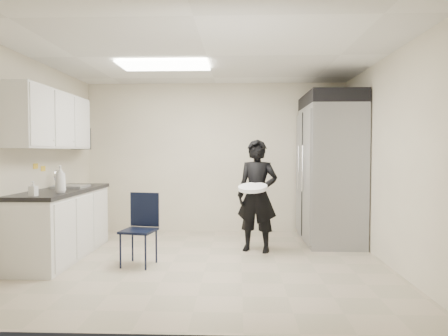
{
  "coord_description": "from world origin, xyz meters",
  "views": [
    {
      "loc": [
        0.4,
        -5.0,
        1.41
      ],
      "look_at": [
        0.21,
        0.2,
        1.2
      ],
      "focal_mm": 32.0,
      "sensor_mm": 36.0,
      "label": 1
    }
  ],
  "objects_px": {
    "commercial_fridge": "(330,175)",
    "man_tuxedo": "(257,196)",
    "folding_chair": "(139,231)",
    "lower_counter": "(62,225)"
  },
  "relations": [
    {
      "from": "commercial_fridge",
      "to": "man_tuxedo",
      "type": "xyz_separation_m",
      "value": [
        -1.17,
        -0.66,
        -0.26
      ]
    },
    {
      "from": "commercial_fridge",
      "to": "folding_chair",
      "type": "height_order",
      "value": "commercial_fridge"
    },
    {
      "from": "lower_counter",
      "to": "man_tuxedo",
      "type": "bearing_deg",
      "value": 8.96
    },
    {
      "from": "lower_counter",
      "to": "man_tuxedo",
      "type": "height_order",
      "value": "man_tuxedo"
    },
    {
      "from": "lower_counter",
      "to": "folding_chair",
      "type": "xyz_separation_m",
      "value": [
        1.12,
        -0.36,
        0.0
      ]
    },
    {
      "from": "lower_counter",
      "to": "man_tuxedo",
      "type": "relative_size",
      "value": 1.2
    },
    {
      "from": "folding_chair",
      "to": "man_tuxedo",
      "type": "bearing_deg",
      "value": 38.22
    },
    {
      "from": "commercial_fridge",
      "to": "man_tuxedo",
      "type": "relative_size",
      "value": 1.33
    },
    {
      "from": "man_tuxedo",
      "to": "folding_chair",
      "type": "bearing_deg",
      "value": -136.11
    },
    {
      "from": "man_tuxedo",
      "to": "lower_counter",
      "type": "bearing_deg",
      "value": -154.33
    }
  ]
}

